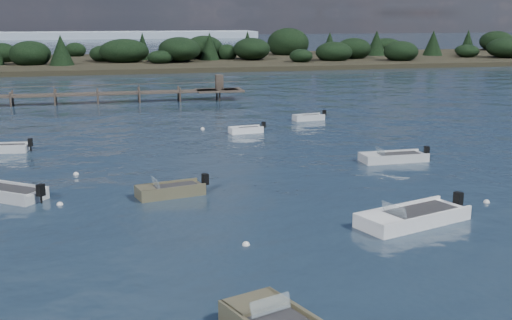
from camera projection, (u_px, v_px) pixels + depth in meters
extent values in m
plane|color=#152332|center=(171.00, 88.00, 80.65)|extent=(400.00, 400.00, 0.00)
cube|color=white|center=(413.00, 221.00, 28.86)|extent=(5.71, 3.59, 0.78)
cube|color=white|center=(379.00, 218.00, 27.72)|extent=(1.79, 2.12, 0.16)
cube|color=#272729|center=(420.00, 211.00, 29.00)|extent=(3.96, 2.67, 0.13)
cube|color=white|center=(429.00, 216.00, 27.98)|extent=(5.12, 1.81, 0.16)
cube|color=white|center=(398.00, 206.00, 29.54)|extent=(5.12, 1.81, 0.16)
cube|color=black|center=(458.00, 198.00, 30.23)|extent=(0.42, 0.46, 0.61)
cylinder|color=black|center=(457.00, 209.00, 30.35)|extent=(0.14, 0.14, 0.61)
cube|color=silver|center=(394.00, 209.00, 28.10)|extent=(0.62, 1.43, 0.47)
cube|color=silver|center=(4.00, 151.00, 43.67)|extent=(3.24, 1.63, 0.68)
cube|color=#272729|center=(7.00, 146.00, 43.62)|extent=(2.22, 1.26, 0.12)
cube|color=silver|center=(1.00, 146.00, 43.02)|extent=(3.11, 0.49, 0.14)
cube|color=silver|center=(6.00, 143.00, 44.13)|extent=(3.11, 0.49, 0.14)
cube|color=black|center=(30.00, 143.00, 43.75)|extent=(0.31, 0.36, 0.54)
cylinder|color=black|center=(31.00, 149.00, 43.85)|extent=(0.11, 0.11, 0.54)
cube|color=#6A6446|center=(170.00, 194.00, 33.20)|extent=(3.66, 2.12, 0.74)
cube|color=#6A6446|center=(146.00, 189.00, 32.55)|extent=(1.08, 1.41, 0.15)
cube|color=#272729|center=(175.00, 187.00, 33.24)|extent=(2.52, 1.60, 0.13)
cube|color=#6A6446|center=(174.00, 189.00, 32.55)|extent=(3.38, 0.87, 0.15)
cube|color=#6A6446|center=(166.00, 183.00, 33.66)|extent=(3.38, 0.87, 0.15)
cube|color=black|center=(205.00, 179.00, 33.91)|extent=(0.37, 0.41, 0.58)
cylinder|color=black|center=(205.00, 188.00, 34.02)|extent=(0.13, 0.13, 0.58)
cube|color=silver|center=(156.00, 183.00, 32.73)|extent=(0.38, 1.02, 0.44)
cube|color=white|center=(246.00, 132.00, 50.62)|extent=(2.74, 1.39, 0.61)
cube|color=white|center=(234.00, 128.00, 50.20)|extent=(0.75, 1.02, 0.12)
cube|color=#272729|center=(248.00, 128.00, 50.63)|extent=(1.88, 1.07, 0.10)
cube|color=white|center=(248.00, 128.00, 50.11)|extent=(2.61, 0.45, 0.12)
cube|color=white|center=(244.00, 126.00, 50.97)|extent=(2.61, 0.45, 0.12)
cube|color=black|center=(264.00, 125.00, 51.04)|extent=(0.28, 0.33, 0.48)
cylinder|color=black|center=(264.00, 130.00, 51.14)|extent=(0.10, 0.10, 0.48)
cube|color=silver|center=(308.00, 119.00, 56.62)|extent=(2.84, 1.45, 0.63)
cube|color=silver|center=(298.00, 116.00, 56.17)|extent=(0.78, 1.06, 0.13)
cube|color=#272729|center=(311.00, 116.00, 56.63)|extent=(1.95, 1.11, 0.11)
cube|color=silver|center=(311.00, 116.00, 56.09)|extent=(2.71, 0.47, 0.13)
cube|color=silver|center=(306.00, 114.00, 56.98)|extent=(2.71, 0.47, 0.13)
cube|color=black|center=(324.00, 113.00, 57.06)|extent=(0.29, 0.34, 0.50)
cylinder|color=black|center=(324.00, 118.00, 57.15)|extent=(0.10, 0.10, 0.50)
cube|color=silver|center=(4.00, 195.00, 32.87)|extent=(4.60, 4.09, 0.75)
cube|color=#272729|center=(8.00, 190.00, 32.64)|extent=(3.26, 2.94, 0.13)
cube|color=silver|center=(14.00, 184.00, 33.47)|extent=(3.64, 2.83, 0.15)
cube|color=black|center=(41.00, 190.00, 31.76)|extent=(0.46, 0.47, 0.59)
cylinder|color=black|center=(41.00, 200.00, 31.87)|extent=(0.15, 0.15, 0.59)
cube|color=#6A6446|center=(255.00, 303.00, 19.63)|extent=(2.04, 1.75, 0.16)
cube|color=silver|center=(271.00, 305.00, 18.89)|extent=(1.36, 0.63, 0.47)
cube|color=silver|center=(393.00, 160.00, 40.96)|extent=(4.25, 1.65, 0.66)
cube|color=silver|center=(370.00, 155.00, 40.49)|extent=(1.03, 1.45, 0.13)
cube|color=#272729|center=(398.00, 155.00, 40.97)|extent=(2.89, 1.31, 0.11)
cube|color=silver|center=(399.00, 156.00, 40.17)|extent=(4.23, 0.16, 0.13)
cube|color=silver|center=(389.00, 151.00, 41.58)|extent=(4.23, 0.16, 0.13)
cube|color=black|center=(427.00, 150.00, 41.40)|extent=(0.27, 0.32, 0.52)
cylinder|color=black|center=(426.00, 157.00, 41.50)|extent=(0.10, 0.10, 0.52)
cube|color=silver|center=(380.00, 151.00, 40.60)|extent=(0.16, 1.15, 0.39)
sphere|color=silver|center=(487.00, 203.00, 32.00)|extent=(0.32, 0.32, 0.32)
sphere|color=silver|center=(60.00, 205.00, 31.63)|extent=(0.32, 0.32, 0.32)
sphere|color=silver|center=(203.00, 129.00, 52.25)|extent=(0.32, 0.32, 0.32)
sphere|color=silver|center=(76.00, 175.00, 37.57)|extent=(0.32, 0.32, 0.32)
sphere|color=silver|center=(246.00, 245.00, 26.14)|extent=(0.32, 0.32, 0.32)
cube|color=#463C34|center=(219.00, 90.00, 69.95)|extent=(5.00, 3.20, 0.18)
cube|color=#463C34|center=(219.00, 82.00, 69.75)|extent=(0.80, 0.80, 1.60)
cylinder|color=#463C34|center=(11.00, 103.00, 64.42)|extent=(0.20, 0.20, 2.20)
cylinder|color=#463C34|center=(13.00, 101.00, 66.04)|extent=(0.20, 0.20, 2.20)
cylinder|color=#463C34|center=(55.00, 102.00, 65.38)|extent=(0.20, 0.20, 2.20)
cylinder|color=#463C34|center=(56.00, 100.00, 67.00)|extent=(0.20, 0.20, 2.20)
cylinder|color=#463C34|center=(98.00, 101.00, 66.35)|extent=(0.20, 0.20, 2.20)
cylinder|color=#463C34|center=(98.00, 98.00, 67.97)|extent=(0.20, 0.20, 2.20)
cylinder|color=#463C34|center=(140.00, 99.00, 67.31)|extent=(0.20, 0.20, 2.20)
cylinder|color=#463C34|center=(139.00, 97.00, 68.94)|extent=(0.20, 0.20, 2.20)
cylinder|color=#463C34|center=(180.00, 98.00, 68.28)|extent=(0.20, 0.20, 2.20)
cylinder|color=#463C34|center=(178.00, 96.00, 69.90)|extent=(0.20, 0.20, 2.20)
cylinder|color=#463C34|center=(220.00, 97.00, 69.25)|extent=(0.20, 0.20, 2.20)
cylinder|color=#463C34|center=(217.00, 95.00, 70.87)|extent=(0.20, 0.20, 2.20)
cube|color=black|center=(278.00, 62.00, 124.22)|extent=(190.00, 40.00, 1.60)
ellipsoid|color=black|center=(279.00, 47.00, 123.60)|extent=(180.50, 36.00, 4.40)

